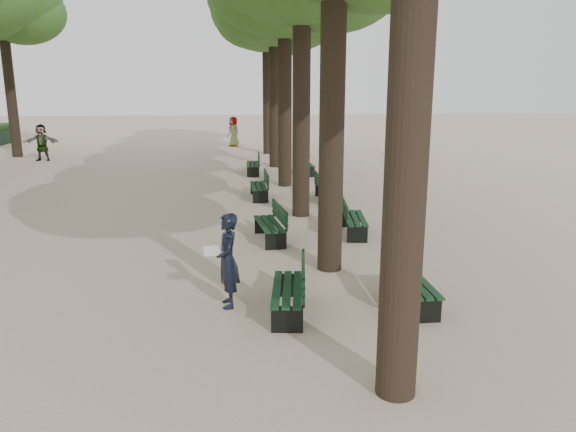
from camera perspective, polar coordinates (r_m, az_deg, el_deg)
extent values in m
plane|color=#CCB19A|center=(9.32, -1.84, -11.64)|extent=(120.00, 120.00, 0.00)
cylinder|color=#33261C|center=(6.74, 12.25, 11.41)|extent=(0.52, 0.52, 7.50)
cylinder|color=#33261C|center=(11.60, 4.53, 12.45)|extent=(0.52, 0.52, 7.50)
cylinder|color=#33261C|center=(16.54, 1.38, 12.81)|extent=(0.52, 0.52, 7.50)
cylinder|color=#33261C|center=(21.51, -0.32, 12.98)|extent=(0.52, 0.52, 7.50)
cylinder|color=#33261C|center=(26.49, -1.38, 13.09)|extent=(0.52, 0.52, 7.50)
cylinder|color=#33261C|center=(31.48, -2.11, 13.16)|extent=(0.52, 0.52, 7.50)
ellipsoid|color=#2A5A1F|center=(31.70, -2.18, 20.32)|extent=(6.00, 6.00, 4.50)
cylinder|color=#33261C|center=(33.43, -26.47, 12.24)|extent=(0.52, 0.52, 8.00)
cube|color=black|center=(9.90, -0.10, -8.64)|extent=(0.74, 1.85, 0.45)
cube|color=black|center=(9.82, -0.10, -7.43)|extent=(0.76, 1.85, 0.04)
cube|color=black|center=(9.72, 1.56, -5.95)|extent=(0.26, 1.79, 0.40)
cube|color=black|center=(14.25, -1.94, -1.67)|extent=(0.73, 1.85, 0.45)
cube|color=black|center=(14.19, -1.95, -0.80)|extent=(0.75, 1.85, 0.04)
cube|color=black|center=(14.18, -0.84, 0.32)|extent=(0.25, 1.79, 0.40)
cube|color=black|center=(19.45, -3.02, 2.45)|extent=(0.54, 1.81, 0.45)
cube|color=black|center=(19.41, -3.03, 3.10)|extent=(0.56, 1.81, 0.04)
cube|color=black|center=(19.38, -2.21, 3.91)|extent=(0.06, 1.80, 0.40)
cube|color=black|center=(24.57, -3.63, 4.78)|extent=(0.58, 1.82, 0.45)
cube|color=black|center=(24.54, -3.64, 5.29)|extent=(0.60, 1.82, 0.04)
cube|color=black|center=(24.50, -2.99, 5.93)|extent=(0.10, 1.80, 0.40)
cube|color=black|center=(10.50, 12.52, -7.66)|extent=(0.53, 1.80, 0.45)
cube|color=black|center=(10.42, 12.59, -6.50)|extent=(0.55, 1.80, 0.04)
cube|color=black|center=(10.25, 11.17, -5.18)|extent=(0.05, 1.80, 0.40)
cube|color=black|center=(14.94, 6.80, -1.05)|extent=(0.72, 1.85, 0.45)
cube|color=black|center=(14.88, 6.82, -0.21)|extent=(0.74, 1.85, 0.04)
cube|color=black|center=(14.79, 5.77, 0.81)|extent=(0.24, 1.79, 0.40)
cube|color=black|center=(19.07, 4.00, 2.22)|extent=(0.55, 1.81, 0.45)
cube|color=black|center=(19.03, 4.01, 2.88)|extent=(0.57, 1.81, 0.04)
cube|color=black|center=(18.93, 3.19, 3.67)|extent=(0.07, 1.80, 0.40)
cube|color=black|center=(24.53, 1.79, 4.78)|extent=(0.63, 1.83, 0.45)
cube|color=black|center=(24.49, 1.79, 5.30)|extent=(0.65, 1.83, 0.04)
cube|color=black|center=(24.40, 1.15, 5.91)|extent=(0.15, 1.80, 0.40)
imported|color=black|center=(10.05, -6.14, -4.53)|extent=(0.42, 0.72, 1.72)
cube|color=white|center=(10.00, -7.60, -3.52)|extent=(0.37, 0.29, 0.12)
imported|color=#262628|center=(31.33, -23.74, 6.85)|extent=(1.72, 0.39, 1.85)
imported|color=#262628|center=(30.56, 12.86, 7.51)|extent=(1.10, 0.41, 1.85)
imported|color=#262628|center=(35.30, -5.54, 8.54)|extent=(0.84, 0.92, 1.83)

